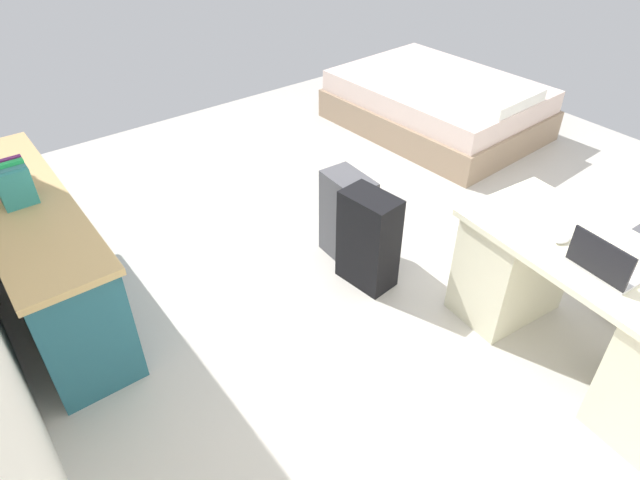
# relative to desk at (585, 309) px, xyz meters

# --- Properties ---
(ground_plane) EXTENTS (6.00, 6.00, 0.00)m
(ground_plane) POSITION_rel_desk_xyz_m (1.32, 0.04, -0.38)
(ground_plane) COLOR beige
(desk) EXTENTS (1.49, 0.78, 0.72)m
(desk) POSITION_rel_desk_xyz_m (0.00, 0.00, 0.00)
(desk) COLOR beige
(desk) RESTS_ON ground_plane
(credenza) EXTENTS (1.80, 0.48, 0.77)m
(credenza) POSITION_rel_desk_xyz_m (2.19, 2.16, 0.01)
(credenza) COLOR #235B6B
(credenza) RESTS_ON ground_plane
(bed) EXTENTS (1.97, 1.50, 0.58)m
(bed) POSITION_rel_desk_xyz_m (2.53, -1.60, -0.13)
(bed) COLOR gray
(bed) RESTS_ON ground_plane
(suitcase_black) EXTENTS (0.38, 0.26, 0.65)m
(suitcase_black) POSITION_rel_desk_xyz_m (1.20, 0.47, -0.05)
(suitcase_black) COLOR black
(suitcase_black) RESTS_ON ground_plane
(suitcase_spare_grey) EXTENTS (0.37, 0.24, 0.62)m
(suitcase_spare_grey) POSITION_rel_desk_xyz_m (1.49, 0.40, -0.06)
(suitcase_spare_grey) COLOR #4C4C51
(suitcase_spare_grey) RESTS_ON ground_plane
(laptop) EXTENTS (0.33, 0.25, 0.21)m
(laptop) POSITION_rel_desk_xyz_m (-0.04, 0.11, 0.39)
(laptop) COLOR #B7B7BC
(laptop) RESTS_ON desk
(computer_mouse) EXTENTS (0.07, 0.10, 0.03)m
(computer_mouse) POSITION_rel_desk_xyz_m (0.21, 0.05, 0.36)
(computer_mouse) COLOR white
(computer_mouse) RESTS_ON desk
(book_row) EXTENTS (0.19, 0.17, 0.24)m
(book_row) POSITION_rel_desk_xyz_m (2.20, 2.16, 0.50)
(book_row) COLOR teal
(book_row) RESTS_ON credenza
(figurine_small) EXTENTS (0.08, 0.08, 0.11)m
(figurine_small) POSITION_rel_desk_xyz_m (2.54, 2.16, 0.45)
(figurine_small) COLOR red
(figurine_small) RESTS_ON credenza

